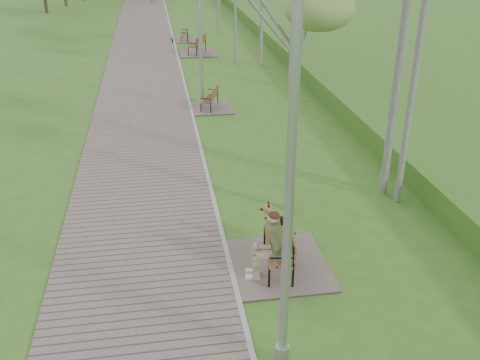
% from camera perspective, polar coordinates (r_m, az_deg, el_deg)
% --- Properties ---
extents(ground, '(120.00, 120.00, 0.00)m').
position_cam_1_polar(ground, '(10.08, -0.31, -12.19)').
color(ground, '#386621').
rests_on(ground, ground).
extents(walkway, '(3.50, 67.00, 0.04)m').
position_cam_1_polar(walkway, '(30.00, -10.29, 13.50)').
color(walkway, '#72615C').
rests_on(walkway, ground).
extents(kerb, '(0.10, 67.00, 0.05)m').
position_cam_1_polar(kerb, '(30.02, -6.86, 13.73)').
color(kerb, '#999993').
rests_on(kerb, ground).
extents(embankment, '(14.00, 70.00, 1.60)m').
position_cam_1_polar(embankment, '(31.45, 16.33, 13.41)').
color(embankment, '#51822D').
rests_on(embankment, ground).
extents(bench_main, '(1.90, 2.11, 1.66)m').
position_cam_1_polar(bench_main, '(10.56, 3.85, -7.19)').
color(bench_main, '#72615C').
rests_on(bench_main, ground).
extents(bench_second, '(1.54, 1.71, 0.95)m').
position_cam_1_polar(bench_second, '(19.90, -3.25, 8.11)').
color(bench_second, '#72615C').
rests_on(bench_second, ground).
extents(bench_third, '(1.89, 2.11, 1.16)m').
position_cam_1_polar(bench_third, '(28.84, -4.59, 13.73)').
color(bench_third, '#72615C').
rests_on(bench_third, ground).
extents(bench_far, '(1.56, 1.73, 0.96)m').
position_cam_1_polar(bench_far, '(32.15, -5.92, 14.85)').
color(bench_far, '#72615C').
rests_on(bench_far, ground).
extents(lamp_post_near, '(0.22, 0.22, 5.79)m').
position_cam_1_polar(lamp_post_near, '(7.21, 5.20, -3.34)').
color(lamp_post_near, '#A3A6AB').
rests_on(lamp_post_near, ground).
extents(lamp_post_second, '(0.21, 0.21, 5.37)m').
position_cam_1_polar(lamp_post_second, '(19.29, -4.26, 14.68)').
color(lamp_post_second, '#A3A6AB').
rests_on(lamp_post_second, ground).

